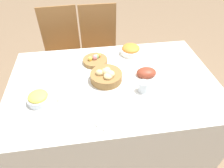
# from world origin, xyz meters

# --- Properties ---
(ground_plane) EXTENTS (12.00, 12.00, 0.00)m
(ground_plane) POSITION_xyz_m (0.00, 0.00, 0.00)
(ground_plane) COLOR #7F664C
(dining_table) EXTENTS (1.66, 1.06, 0.75)m
(dining_table) POSITION_xyz_m (0.00, 0.00, 0.37)
(dining_table) COLOR silver
(dining_table) RESTS_ON ground
(chair_far_center) EXTENTS (0.42, 0.42, 1.02)m
(chair_far_center) POSITION_xyz_m (-0.03, 0.86, 0.54)
(chair_far_center) COLOR olive
(chair_far_center) RESTS_ON ground
(chair_far_left) EXTENTS (0.44, 0.44, 1.02)m
(chair_far_left) POSITION_xyz_m (-0.46, 0.86, 0.54)
(chair_far_left) COLOR olive
(chair_far_left) RESTS_ON ground
(bread_basket) EXTENTS (0.25, 0.25, 0.12)m
(bread_basket) POSITION_xyz_m (-0.05, 0.02, 0.79)
(bread_basket) COLOR olive
(bread_basket) RESTS_ON dining_table
(egg_basket) EXTENTS (0.22, 0.22, 0.08)m
(egg_basket) POSITION_xyz_m (-0.12, 0.28, 0.77)
(egg_basket) COLOR olive
(egg_basket) RESTS_ON dining_table
(ham_platter) EXTENTS (0.25, 0.18, 0.08)m
(ham_platter) POSITION_xyz_m (0.28, 0.03, 0.78)
(ham_platter) COLOR white
(ham_platter) RESTS_ON dining_table
(pineapple_bowl) EXTENTS (0.16, 0.16, 0.08)m
(pineapple_bowl) POSITION_xyz_m (-0.55, -0.15, 0.79)
(pineapple_bowl) COLOR silver
(pineapple_bowl) RESTS_ON dining_table
(carrot_bowl) EXTENTS (0.19, 0.19, 0.09)m
(carrot_bowl) POSITION_xyz_m (0.22, 0.37, 0.79)
(carrot_bowl) COLOR white
(carrot_bowl) RESTS_ON dining_table
(dinner_plate) EXTENTS (0.28, 0.28, 0.01)m
(dinner_plate) POSITION_xyz_m (-0.06, -0.34, 0.75)
(dinner_plate) COLOR white
(dinner_plate) RESTS_ON dining_table
(fork) EXTENTS (0.02, 0.16, 0.00)m
(fork) POSITION_xyz_m (-0.22, -0.34, 0.75)
(fork) COLOR #B7B7BC
(fork) RESTS_ON dining_table
(knife) EXTENTS (0.02, 0.16, 0.00)m
(knife) POSITION_xyz_m (0.10, -0.34, 0.75)
(knife) COLOR #B7B7BC
(knife) RESTS_ON dining_table
(spoon) EXTENTS (0.02, 0.16, 0.00)m
(spoon) POSITION_xyz_m (0.13, -0.34, 0.75)
(spoon) COLOR #B7B7BC
(spoon) RESTS_ON dining_table
(drinking_cup) EXTENTS (0.08, 0.08, 0.09)m
(drinking_cup) POSITION_xyz_m (0.21, -0.15, 0.79)
(drinking_cup) COLOR silver
(drinking_cup) RESTS_ON dining_table
(butter_dish) EXTENTS (0.12, 0.08, 0.03)m
(butter_dish) POSITION_xyz_m (-0.37, -0.13, 0.77)
(butter_dish) COLOR white
(butter_dish) RESTS_ON dining_table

